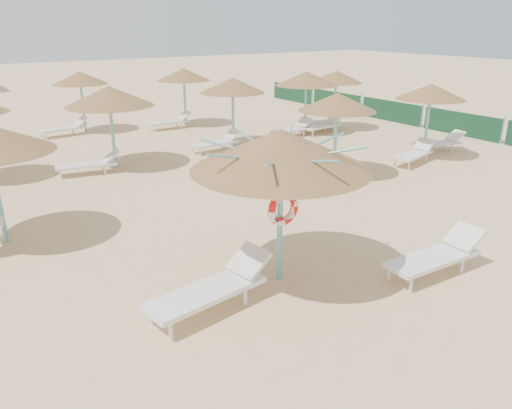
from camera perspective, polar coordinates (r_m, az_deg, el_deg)
ground at (r=10.03m, az=3.81°, el=-7.82°), size 120.00×120.00×0.00m
main_palapa at (r=8.91m, az=2.88°, el=6.19°), size 3.27×3.27×2.93m
lounger_main_a at (r=8.72m, az=-4.87°, el=-9.42°), size 2.42×1.04×0.85m
lounger_main_b at (r=10.48m, az=20.02°, el=-5.46°), size 2.23×0.74×0.80m
palapa_field at (r=18.45m, az=-12.73°, el=12.27°), size 20.97×14.05×2.72m
windbreak_fence at (r=26.14m, az=15.23°, el=10.25°), size 0.08×19.84×1.10m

